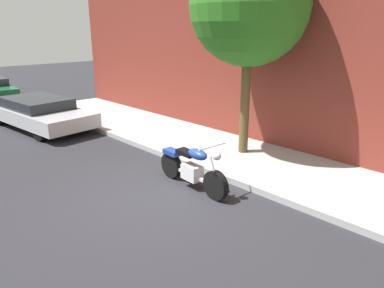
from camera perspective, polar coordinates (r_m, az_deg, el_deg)
ground_plane at (r=7.63m, az=-3.98°, el=-7.75°), size 60.00×60.00×0.00m
sidewalk at (r=9.40m, az=8.69°, el=-2.42°), size 20.13×2.71×0.14m
motorcycle at (r=7.72m, az=0.02°, el=-3.84°), size 2.07×0.70×1.10m
parked_car_silver at (r=13.47m, az=-22.95°, el=4.68°), size 4.70×2.23×1.03m
street_tree at (r=9.26m, az=9.01°, el=20.61°), size 2.87×2.87×5.22m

